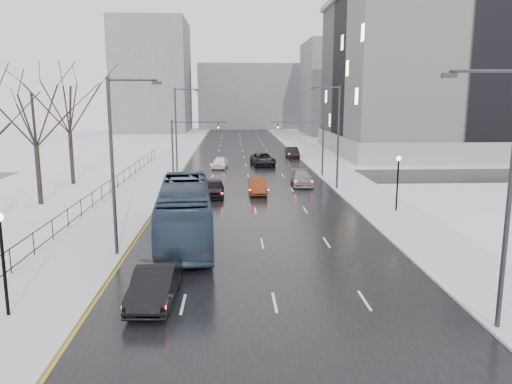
{
  "coord_description": "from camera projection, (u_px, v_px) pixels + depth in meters",
  "views": [
    {
      "loc": [
        -1.81,
        -7.52,
        8.91
      ],
      "look_at": [
        -0.19,
        26.01,
        2.5
      ],
      "focal_mm": 35.0,
      "sensor_mm": 36.0,
      "label": 1
    }
  ],
  "objects": [
    {
      "name": "streetlight_l_far",
      "position": [
        178.0,
        125.0,
        58.72
      ],
      "size": [
        2.95,
        0.25,
        10.0
      ],
      "color": "#2D2D33",
      "rests_on": "ground"
    },
    {
      "name": "streetlight_r_near",
      "position": [
        504.0,
        188.0,
        18.28
      ],
      "size": [
        2.95,
        0.25,
        10.0
      ],
      "color": "#2D2D33",
      "rests_on": "ground"
    },
    {
      "name": "sidewalk_left",
      "position": [
        168.0,
        163.0,
        67.49
      ],
      "size": [
        5.0,
        150.0,
        0.16
      ],
      "primitive_type": "cube",
      "color": "silver",
      "rests_on": "ground"
    },
    {
      "name": "streetlight_r_mid",
      "position": [
        336.0,
        132.0,
        47.72
      ],
      "size": [
        2.95,
        0.25,
        10.0
      ],
      "color": "#2D2D33",
      "rests_on": "ground"
    },
    {
      "name": "sedan_left_near",
      "position": [
        155.0,
        284.0,
        21.78
      ],
      "size": [
        1.95,
        5.04,
        1.64
      ],
      "primitive_type": "imported",
      "rotation": [
        0.0,
        0.0,
        -0.04
      ],
      "color": "black",
      "rests_on": "road"
    },
    {
      "name": "tree_park_e",
      "position": [
        74.0,
        185.0,
        51.44
      ],
      "size": [
        9.45,
        9.45,
        13.5
      ],
      "primitive_type": null,
      "color": "black",
      "rests_on": "ground"
    },
    {
      "name": "tree_park_d",
      "position": [
        41.0,
        205.0,
        41.65
      ],
      "size": [
        8.75,
        8.75,
        12.5
      ],
      "primitive_type": null,
      "color": "black",
      "rests_on": "ground"
    },
    {
      "name": "road",
      "position": [
        245.0,
        163.0,
        68.0
      ],
      "size": [
        16.0,
        150.0,
        0.04
      ],
      "primitive_type": "cube",
      "color": "black",
      "rests_on": "ground"
    },
    {
      "name": "sedan_right_cross",
      "position": [
        263.0,
        159.0,
        65.5
      ],
      "size": [
        3.36,
        6.16,
        1.64
      ],
      "primitive_type": "imported",
      "rotation": [
        0.0,
        0.0,
        0.11
      ],
      "color": "black",
      "rests_on": "road"
    },
    {
      "name": "bus",
      "position": [
        185.0,
        212.0,
        31.1
      ],
      "size": [
        4.08,
        13.32,
        3.65
      ],
      "primitive_type": "imported",
      "rotation": [
        0.0,
        0.0,
        0.08
      ],
      "color": "#28394F",
      "rests_on": "road"
    },
    {
      "name": "sedan_center_near",
      "position": [
        214.0,
        188.0,
        44.87
      ],
      "size": [
        1.87,
        4.64,
        1.58
      ],
      "primitive_type": "imported",
      "rotation": [
        0.0,
        0.0,
        0.0
      ],
      "color": "black",
      "rests_on": "road"
    },
    {
      "name": "mast_signal_right",
      "position": [
        313.0,
        141.0,
        55.81
      ],
      "size": [
        6.1,
        0.33,
        6.5
      ],
      "color": "#2D2D33",
      "rests_on": "ground"
    },
    {
      "name": "bldg_far_left",
      "position": [
        153.0,
        77.0,
        128.11
      ],
      "size": [
        18.0,
        22.0,
        28.0
      ],
      "primitive_type": "cube",
      "color": "slate",
      "rests_on": "ground"
    },
    {
      "name": "sidewalk_right",
      "position": [
        322.0,
        162.0,
        68.49
      ],
      "size": [
        5.0,
        150.0,
        0.16
      ],
      "primitive_type": "cube",
      "color": "silver",
      "rests_on": "ground"
    },
    {
      "name": "civic_building",
      "position": [
        463.0,
        82.0,
        79.34
      ],
      "size": [
        41.0,
        31.0,
        24.8
      ],
      "color": "gray",
      "rests_on": "ground"
    },
    {
      "name": "sedan_right_far",
      "position": [
        302.0,
        178.0,
        50.8
      ],
      "size": [
        2.18,
        5.05,
        1.45
      ],
      "primitive_type": "imported",
      "rotation": [
        0.0,
        0.0,
        -0.03
      ],
      "color": "gray",
      "rests_on": "road"
    },
    {
      "name": "iron_fence",
      "position": [
        85.0,
        204.0,
        37.79
      ],
      "size": [
        0.06,
        70.0,
        1.3
      ],
      "color": "black",
      "rests_on": "sidewalk_left"
    },
    {
      "name": "bldg_far_right",
      "position": [
        354.0,
        88.0,
        121.23
      ],
      "size": [
        24.0,
        20.0,
        22.0
      ],
      "primitive_type": "cube",
      "color": "slate",
      "rests_on": "ground"
    },
    {
      "name": "streetlight_l_near",
      "position": [
        116.0,
        158.0,
        27.32
      ],
      "size": [
        2.95,
        0.25,
        10.0
      ],
      "color": "#2D2D33",
      "rests_on": "ground"
    },
    {
      "name": "lamppost_l",
      "position": [
        2.0,
        249.0,
        19.84
      ],
      "size": [
        0.36,
        0.36,
        4.28
      ],
      "color": "black",
      "rests_on": "sidewalk_left"
    },
    {
      "name": "sedan_right_near",
      "position": [
        258.0,
        186.0,
        46.28
      ],
      "size": [
        1.61,
        4.5,
        1.48
      ],
      "primitive_type": "imported",
      "rotation": [
        0.0,
        0.0,
        0.01
      ],
      "color": "maroon",
      "rests_on": "road"
    },
    {
      "name": "lamppost_r_mid",
      "position": [
        398.0,
        175.0,
        38.54
      ],
      "size": [
        0.36,
        0.36,
        4.28
      ],
      "color": "black",
      "rests_on": "sidewalk_right"
    },
    {
      "name": "cross_road",
      "position": [
        248.0,
        177.0,
        56.23
      ],
      "size": [
        130.0,
        10.0,
        0.04
      ],
      "primitive_type": "cube",
      "color": "black",
      "rests_on": "ground"
    },
    {
      "name": "park_strip",
      "position": [
        97.0,
        164.0,
        67.05
      ],
      "size": [
        14.0,
        150.0,
        0.12
      ],
      "primitive_type": "cube",
      "color": "white",
      "rests_on": "ground"
    },
    {
      "name": "sedan_center_far",
      "position": [
        220.0,
        163.0,
        62.96
      ],
      "size": [
        2.24,
        4.43,
        1.45
      ],
      "primitive_type": "imported",
      "rotation": [
        0.0,
        0.0,
        -0.13
      ],
      "color": "white",
      "rests_on": "road"
    },
    {
      "name": "sedan_right_distant",
      "position": [
        292.0,
        152.0,
        74.35
      ],
      "size": [
        1.76,
        4.65,
        1.52
      ],
      "primitive_type": "imported",
      "rotation": [
        0.0,
        0.0,
        0.03
      ],
      "color": "black",
      "rests_on": "road"
    },
    {
      "name": "bldg_far_center",
      "position": [
        251.0,
        97.0,
        145.0
      ],
      "size": [
        30.0,
        18.0,
        18.0
      ],
      "primitive_type": "cube",
      "color": "slate",
      "rests_on": "ground"
    },
    {
      "name": "mast_signal_left",
      "position": [
        182.0,
        141.0,
        55.11
      ],
      "size": [
        6.1,
        0.33,
        6.5
      ],
      "color": "#2D2D33",
      "rests_on": "ground"
    },
    {
      "name": "no_uturn_sign",
      "position": [
        337.0,
        161.0,
        52.31
      ],
      "size": [
        0.6,
        0.06,
        2.7
      ],
      "color": "#2D2D33",
      "rests_on": "sidewalk_right"
    }
  ]
}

